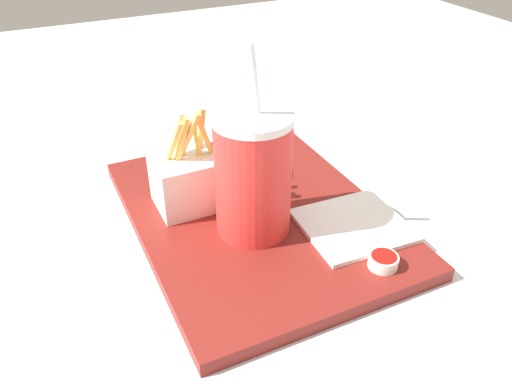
# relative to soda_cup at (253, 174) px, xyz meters

# --- Properties ---
(ground_plane) EXTENTS (2.40, 2.40, 0.02)m
(ground_plane) POSITION_rel_soda_cup_xyz_m (-0.04, 0.02, -0.11)
(ground_plane) COLOR silver
(food_tray) EXTENTS (0.44, 0.34, 0.02)m
(food_tray) POSITION_rel_soda_cup_xyz_m (-0.04, 0.02, -0.09)
(food_tray) COLOR maroon
(food_tray) RESTS_ON ground_plane
(soda_cup) EXTENTS (0.10, 0.10, 0.26)m
(soda_cup) POSITION_rel_soda_cup_xyz_m (0.00, 0.00, 0.00)
(soda_cup) COLOR red
(soda_cup) RESTS_ON food_tray
(fries_basket) EXTENTS (0.08, 0.09, 0.15)m
(fries_basket) POSITION_rel_soda_cup_xyz_m (-0.09, -0.06, -0.04)
(fries_basket) COLOR white
(fries_basket) RESTS_ON food_tray
(hot_dog_1) EXTENTS (0.17, 0.10, 0.06)m
(hot_dog_1) POSITION_rel_soda_cup_xyz_m (-0.15, 0.07, -0.06)
(hot_dog_1) COLOR tan
(hot_dog_1) RESTS_ON food_tray
(ketchup_cup_1) EXTENTS (0.04, 0.04, 0.02)m
(ketchup_cup_1) POSITION_rel_soda_cup_xyz_m (0.14, 0.11, -0.08)
(ketchup_cup_1) COLOR white
(ketchup_cup_1) RESTS_ON food_tray
(napkin_stack) EXTENTS (0.14, 0.14, 0.01)m
(napkin_stack) POSITION_rel_soda_cup_xyz_m (0.06, 0.12, -0.08)
(napkin_stack) COLOR white
(napkin_stack) RESTS_ON food_tray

